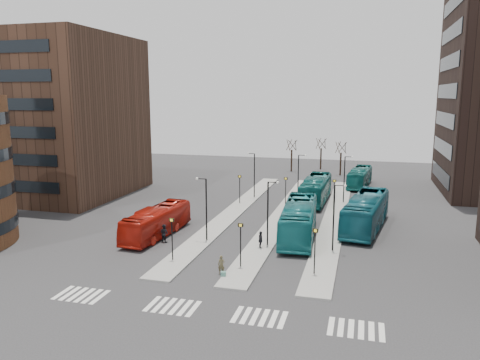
% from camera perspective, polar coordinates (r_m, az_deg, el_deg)
% --- Properties ---
extents(ground, '(160.00, 160.00, 0.00)m').
position_cam_1_polar(ground, '(29.24, -9.56, -18.41)').
color(ground, '#2A2A2C').
rests_on(ground, ground).
extents(island_left, '(2.50, 45.00, 0.15)m').
position_cam_1_polar(island_left, '(57.00, -0.70, -3.79)').
color(island_left, gray).
rests_on(island_left, ground).
extents(island_mid, '(2.50, 45.00, 0.15)m').
position_cam_1_polar(island_mid, '(55.72, 5.27, -4.17)').
color(island_mid, gray).
rests_on(island_mid, ground).
extents(island_right, '(2.50, 45.00, 0.15)m').
position_cam_1_polar(island_right, '(55.07, 11.45, -4.51)').
color(island_right, gray).
rests_on(island_right, ground).
extents(suitcase, '(0.45, 0.39, 0.49)m').
position_cam_1_polar(suitcase, '(37.01, -2.04, -11.47)').
color(suitcase, '#1C389C').
rests_on(suitcase, ground).
extents(red_bus, '(3.24, 10.75, 2.95)m').
position_cam_1_polar(red_bus, '(47.72, -10.09, -5.03)').
color(red_bus, '#B0190D').
rests_on(red_bus, ground).
extents(teal_bus_a, '(3.89, 13.01, 3.57)m').
position_cam_1_polar(teal_bus_a, '(46.89, 7.20, -4.83)').
color(teal_bus_a, '#166C70').
rests_on(teal_bus_a, ground).
extents(teal_bus_b, '(3.25, 12.24, 3.39)m').
position_cam_1_polar(teal_bus_b, '(62.48, 9.20, -1.15)').
color(teal_bus_b, '#135F5D').
rests_on(teal_bus_b, ground).
extents(teal_bus_c, '(5.08, 13.39, 3.64)m').
position_cam_1_polar(teal_bus_c, '(51.10, 15.10, -3.81)').
color(teal_bus_c, '#155C6C').
rests_on(teal_bus_c, ground).
extents(teal_bus_d, '(3.76, 10.73, 2.93)m').
position_cam_1_polar(teal_bus_d, '(74.46, 14.38, 0.33)').
color(teal_bus_d, '#136360').
rests_on(teal_bus_d, ground).
extents(traveller, '(0.60, 0.44, 1.52)m').
position_cam_1_polar(traveller, '(37.56, -2.29, -10.30)').
color(traveller, brown).
rests_on(traveller, ground).
extents(commuter_a, '(1.03, 0.92, 1.75)m').
position_cam_1_polar(commuter_a, '(45.87, -9.23, -6.42)').
color(commuter_a, black).
rests_on(commuter_a, ground).
extents(commuter_b, '(0.76, 1.08, 1.70)m').
position_cam_1_polar(commuter_b, '(43.27, 2.53, -7.36)').
color(commuter_b, black).
rests_on(commuter_b, ground).
extents(commuter_c, '(0.99, 1.25, 1.69)m').
position_cam_1_polar(commuter_c, '(44.11, 6.51, -7.07)').
color(commuter_c, black).
rests_on(commuter_c, ground).
extents(crosswalk_stripes, '(22.35, 2.40, 0.01)m').
position_cam_1_polar(crosswalk_stripes, '(31.95, -3.51, -15.65)').
color(crosswalk_stripes, silver).
rests_on(crosswalk_stripes, ground).
extents(office_block, '(25.00, 20.12, 22.00)m').
position_cam_1_polar(office_block, '(72.82, -23.35, 7.15)').
color(office_block, '#442C1F').
rests_on(office_block, ground).
extents(sign_poles, '(12.45, 22.12, 3.65)m').
position_cam_1_polar(sign_poles, '(48.55, 3.43, -3.49)').
color(sign_poles, black).
rests_on(sign_poles, ground).
extents(lamp_posts, '(14.04, 20.24, 6.12)m').
position_cam_1_polar(lamp_posts, '(52.91, 5.64, -1.06)').
color(lamp_posts, black).
rests_on(lamp_posts, ground).
extents(bare_trees, '(10.97, 8.14, 5.90)m').
position_cam_1_polar(bare_trees, '(87.00, 9.42, 2.76)').
color(bare_trees, black).
rests_on(bare_trees, ground).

